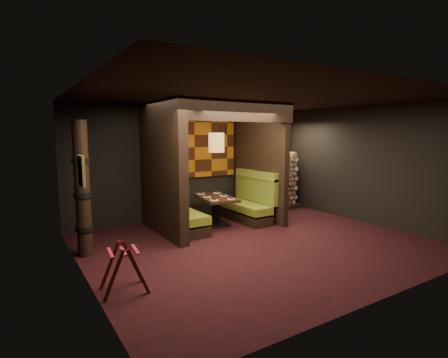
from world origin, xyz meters
TOP-DOWN VIEW (x-y plane):
  - floor at (0.00, 0.00)m, footprint 6.50×5.50m
  - ceiling at (0.00, 0.00)m, footprint 6.50×5.50m
  - wall_back at (0.00, 2.76)m, footprint 6.50×0.02m
  - wall_front at (0.00, -2.76)m, footprint 6.50×0.02m
  - wall_left at (-3.26, 0.00)m, footprint 0.02×5.50m
  - wall_right at (3.26, 0.00)m, footprint 0.02×5.50m
  - partition_left at (-1.35, 1.65)m, footprint 0.20×2.20m
  - partition_right at (1.30, 1.70)m, footprint 0.15×2.10m
  - header_beam at (-0.02, 0.70)m, footprint 2.85×0.18m
  - tapa_back_panel at (-0.02, 2.71)m, footprint 2.40×0.06m
  - tapa_side_panel at (-1.23, 1.82)m, footprint 0.04×1.85m
  - lacquer_shelf at (-0.60, 2.65)m, footprint 0.60×0.12m
  - booth_bench_left at (-0.96, 1.65)m, footprint 0.68×1.60m
  - booth_bench_right at (0.93, 1.65)m, footprint 0.68×1.60m
  - dining_table at (-0.00, 1.68)m, footprint 0.91×1.40m
  - place_settings at (-0.00, 1.68)m, footprint 0.73×1.13m
  - pendant_lamp at (-0.00, 1.63)m, footprint 0.36×0.36m
  - framed_picture at (-3.22, 0.10)m, footprint 0.05×0.36m
  - luggage_rack at (-2.88, -0.70)m, footprint 0.70×0.53m
  - totem_column at (-3.05, 1.10)m, footprint 0.31×0.31m
  - firewood_stack at (2.29, 2.35)m, footprint 1.73×0.70m
  - mosaic_header at (2.29, 2.68)m, footprint 1.83×0.10m
  - bay_front_post at (1.39, 1.96)m, footprint 0.08×0.08m

SIDE VIEW (x-z plane):
  - floor at x=0.00m, z-range -0.02..0.00m
  - luggage_rack at x=-2.88m, z-range 0.00..0.70m
  - booth_bench_left at x=-0.96m, z-range -0.17..0.97m
  - booth_bench_right at x=0.93m, z-range -0.17..0.97m
  - dining_table at x=0.00m, z-range 0.11..0.80m
  - place_settings at x=0.00m, z-range 0.69..0.72m
  - firewood_stack at x=2.29m, z-range 0.00..1.64m
  - lacquer_shelf at x=-0.60m, z-range 1.15..1.21m
  - totem_column at x=-3.05m, z-range -0.01..2.39m
  - wall_back at x=0.00m, z-range 0.00..2.85m
  - wall_front at x=0.00m, z-range 0.00..2.85m
  - wall_left at x=-3.26m, z-range 0.00..2.85m
  - wall_right at x=3.26m, z-range 0.00..2.85m
  - partition_left at x=-1.35m, z-range 0.00..2.85m
  - partition_right at x=1.30m, z-range 0.00..2.85m
  - bay_front_post at x=1.39m, z-range 0.00..2.85m
  - framed_picture at x=-3.22m, z-range 1.39..1.85m
  - tapa_back_panel at x=-0.02m, z-range 1.04..2.60m
  - tapa_side_panel at x=-1.23m, z-range 1.12..2.58m
  - mosaic_header at x=2.29m, z-range 1.64..2.20m
  - pendant_lamp at x=0.00m, z-range 1.41..2.52m
  - header_beam at x=-0.02m, z-range 2.41..2.85m
  - ceiling at x=0.00m, z-range 2.85..2.87m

